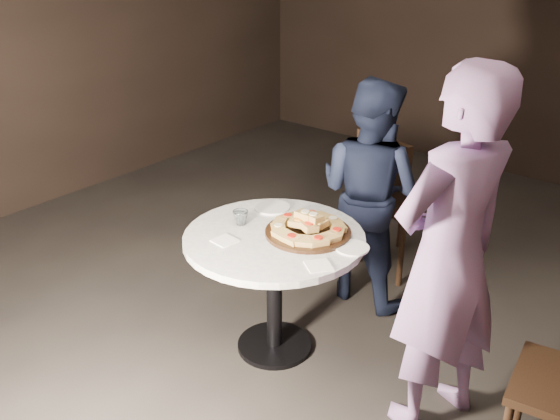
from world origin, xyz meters
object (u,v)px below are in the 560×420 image
(diner_teal, at_px, (449,258))
(table, at_px, (274,257))
(serving_board, at_px, (308,232))
(diner_navy, at_px, (369,193))
(focaccia_pile, at_px, (309,225))
(chair_far, at_px, (394,194))
(water_glass, at_px, (241,218))

(diner_teal, bearing_deg, table, -64.98)
(serving_board, bearing_deg, diner_navy, 94.51)
(focaccia_pile, bearing_deg, table, -136.78)
(table, bearing_deg, diner_teal, 4.95)
(serving_board, distance_m, diner_teal, 0.83)
(focaccia_pile, height_order, diner_navy, diner_navy)
(diner_navy, height_order, diner_teal, diner_teal)
(chair_far, bearing_deg, water_glass, 93.47)
(focaccia_pile, xyz_separation_m, water_glass, (-0.36, -0.14, -0.01))
(diner_teal, bearing_deg, chair_far, -121.52)
(table, bearing_deg, diner_navy, 84.68)
(focaccia_pile, height_order, water_glass, focaccia_pile)
(table, xyz_separation_m, focaccia_pile, (0.14, 0.13, 0.19))
(serving_board, distance_m, diner_navy, 0.71)
(focaccia_pile, relative_size, chair_far, 0.41)
(table, distance_m, diner_navy, 0.85)
(water_glass, bearing_deg, chair_far, 77.38)
(chair_far, xyz_separation_m, diner_teal, (0.90, -1.13, 0.31))
(focaccia_pile, bearing_deg, water_glass, -158.47)
(table, height_order, focaccia_pile, focaccia_pile)
(table, distance_m, water_glass, 0.29)
(table, relative_size, focaccia_pile, 2.84)
(serving_board, xyz_separation_m, focaccia_pile, (0.00, 0.00, 0.04))
(table, height_order, serving_board, serving_board)
(table, distance_m, diner_teal, 1.00)
(focaccia_pile, relative_size, water_glass, 4.79)
(serving_board, xyz_separation_m, diner_navy, (-0.06, 0.71, -0.02))
(table, relative_size, diner_navy, 0.81)
(chair_far, xyz_separation_m, diner_navy, (0.03, -0.38, 0.14))
(focaccia_pile, bearing_deg, diner_navy, 94.67)
(table, xyz_separation_m, serving_board, (0.13, 0.12, 0.15))
(serving_board, relative_size, diner_teal, 0.26)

